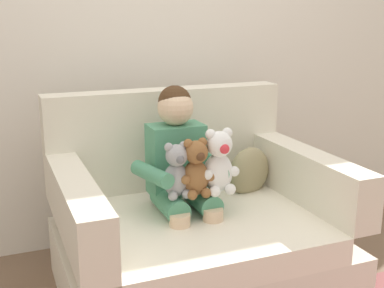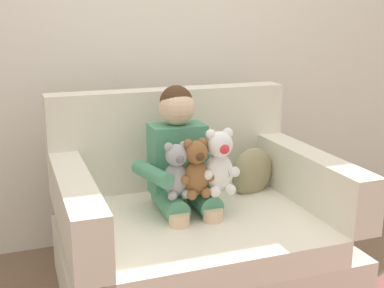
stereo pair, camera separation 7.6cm
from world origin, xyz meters
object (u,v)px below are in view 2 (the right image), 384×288
Objects in this scene: plush_grey at (177,172)px; plush_brown at (196,169)px; throw_pillow at (252,172)px; plush_white at (219,163)px; seated_child at (182,165)px; armchair at (195,232)px.

plush_brown is at bearing -4.46° from plush_grey.
plush_grey is (-0.08, 0.02, -0.01)m from plush_brown.
throw_pillow is at bearing 37.32° from plush_brown.
plush_white is 1.13× the size of plush_brown.
plush_brown is (0.02, -0.14, 0.02)m from seated_child.
seated_child is 0.14m from plush_grey.
plush_brown is (-0.11, -0.00, -0.02)m from plush_white.
throw_pillow is (0.49, 0.23, -0.13)m from plush_grey.
armchair is 0.33m from seated_child.
plush_white reaches higher than throw_pillow.
plush_brown reaches higher than plush_grey.
plush_grey is at bearing 154.33° from plush_white.
throw_pillow is (0.29, 0.24, -0.15)m from plush_white.
seated_child is 0.15m from plush_brown.
armchair is at bearing 43.50° from plush_grey.
armchair reaches higher than throw_pillow.
plush_brown is at bearing -107.53° from armchair.
plush_white is (0.13, -0.14, 0.04)m from seated_child.
plush_grey is at bearing 172.74° from plush_brown.
plush_white is 1.16× the size of throw_pillow.
armchair is 1.53× the size of seated_child.
seated_child is at bearing -166.53° from throw_pillow.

